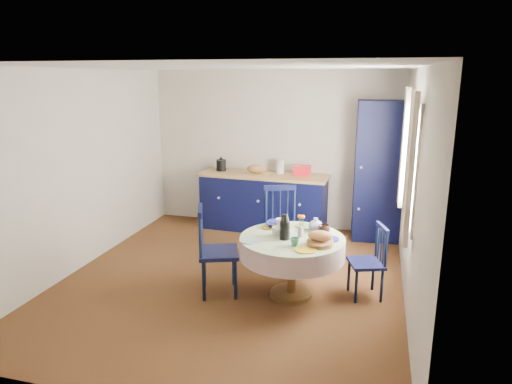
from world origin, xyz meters
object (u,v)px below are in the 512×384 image
at_px(chair_far, 282,227).
at_px(mug_c, 324,229).
at_px(mug_b, 294,242).
at_px(dining_table, 293,247).
at_px(chair_right, 369,261).
at_px(chair_left, 215,250).
at_px(mug_a, 277,231).
at_px(cobalt_bowl, 277,225).
at_px(mug_d, 280,223).
at_px(kitchen_counter, 263,201).
at_px(pantry_cabinet, 380,171).

xyz_separation_m(chair_far, mug_c, (0.61, -0.61, 0.22)).
distance_m(mug_b, mug_c, 0.52).
bearing_deg(dining_table, chair_far, 110.21).
bearing_deg(chair_right, chair_left, -96.83).
xyz_separation_m(mug_a, cobalt_bowl, (-0.06, 0.28, -0.02)).
bearing_deg(chair_far, mug_c, -67.24).
relative_size(dining_table, cobalt_bowl, 4.51).
height_order(chair_left, mug_d, chair_left).
bearing_deg(chair_right, kitchen_counter, -158.03).
bearing_deg(chair_far, mug_a, -103.72).
bearing_deg(chair_far, dining_table, -91.75).
relative_size(pantry_cabinet, chair_left, 2.04).
xyz_separation_m(mug_a, mug_c, (0.49, 0.19, 0.00)).
relative_size(kitchen_counter, mug_d, 20.30).
relative_size(mug_b, mug_d, 0.91).
bearing_deg(kitchen_counter, chair_left, -87.12).
height_order(pantry_cabinet, mug_d, pantry_cabinet).
distance_m(mug_c, mug_d, 0.54).
relative_size(chair_left, mug_a, 8.08).
relative_size(chair_right, mug_c, 6.21).
distance_m(chair_far, mug_b, 1.14).
xyz_separation_m(chair_left, mug_c, (1.17, 0.35, 0.23)).
height_order(pantry_cabinet, cobalt_bowl, pantry_cabinet).
bearing_deg(mug_b, mug_c, 60.83).
bearing_deg(cobalt_bowl, pantry_cabinet, 59.56).
bearing_deg(mug_d, mug_b, -64.54).
height_order(chair_far, mug_b, chair_far).
bearing_deg(cobalt_bowl, mug_a, -77.30).
relative_size(chair_left, mug_b, 10.99).
bearing_deg(mug_c, chair_far, 134.72).
height_order(dining_table, mug_c, dining_table).
distance_m(dining_table, mug_d, 0.43).
relative_size(pantry_cabinet, chair_far, 1.99).
distance_m(kitchen_counter, cobalt_bowl, 2.00).
relative_size(kitchen_counter, chair_left, 2.02).
height_order(chair_left, mug_b, chair_left).
distance_m(kitchen_counter, mug_c, 2.32).
height_order(mug_a, cobalt_bowl, mug_a).
bearing_deg(dining_table, chair_right, 14.28).
bearing_deg(cobalt_bowl, mug_d, 54.17).
distance_m(chair_right, mug_c, 0.61).
bearing_deg(cobalt_bowl, chair_right, -4.52).
bearing_deg(mug_d, cobalt_bowl, -125.83).
relative_size(dining_table, mug_c, 8.60).
bearing_deg(mug_b, chair_far, 108.56).
relative_size(pantry_cabinet, mug_d, 20.44).
distance_m(mug_b, mug_d, 0.65).
relative_size(chair_right, cobalt_bowl, 3.26).
xyz_separation_m(dining_table, mug_c, (0.31, 0.20, 0.17)).
relative_size(chair_left, cobalt_bowl, 3.97).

